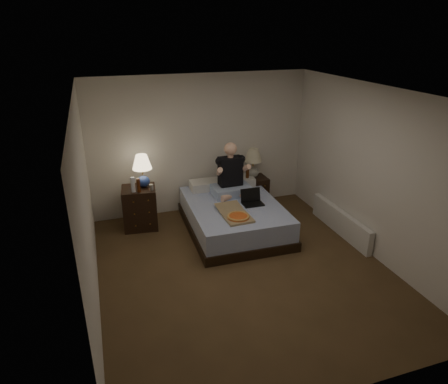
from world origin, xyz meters
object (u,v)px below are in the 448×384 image
object	(u,v)px
lamp_left	(142,171)
lamp_right	(253,163)
radiator	(341,222)
water_bottle	(133,185)
soda_can	(151,187)
nightstand_right	(254,192)
beer_bottle_left	(138,185)
pizza_box	(238,217)
beer_bottle_right	(247,175)
person	(231,170)
bed	(234,217)
nightstand_left	(140,208)
laptop	(253,198)

from	to	relation	value
lamp_left	lamp_right	distance (m)	2.07
radiator	water_bottle	bearing A→B (deg)	160.62
water_bottle	soda_can	xyz separation A→B (m)	(0.29, -0.02, -0.07)
nightstand_right	beer_bottle_left	world-z (taller)	beer_bottle_left
pizza_box	nightstand_right	bearing A→B (deg)	56.58
lamp_left	pizza_box	world-z (taller)	lamp_left
beer_bottle_right	pizza_box	bearing A→B (deg)	-116.81
person	water_bottle	bearing A→B (deg)	176.04
bed	lamp_right	world-z (taller)	lamp_right
nightstand_left	person	distance (m)	1.70
water_bottle	radiator	distance (m)	3.50
water_bottle	soda_can	distance (m)	0.30
nightstand_right	soda_can	xyz separation A→B (m)	(-1.99, -0.35, 0.48)
nightstand_right	beer_bottle_right	world-z (taller)	beer_bottle_right
bed	beer_bottle_left	bearing A→B (deg)	165.13
lamp_left	laptop	world-z (taller)	lamp_left
bed	nightstand_right	size ratio (longest dim) A/B	3.36
person	bed	bearing A→B (deg)	-103.32
nightstand_left	beer_bottle_left	distance (m)	0.50
soda_can	pizza_box	distance (m)	1.57
beer_bottle_left	pizza_box	bearing A→B (deg)	-36.76
nightstand_left	lamp_right	world-z (taller)	lamp_right
nightstand_right	person	distance (m)	1.00
water_bottle	beer_bottle_left	world-z (taller)	water_bottle
water_bottle	lamp_right	bearing A→B (deg)	9.00
nightstand_left	soda_can	size ratio (longest dim) A/B	7.24
lamp_left	pizza_box	size ratio (longest dim) A/B	0.74
bed	nightstand_right	world-z (taller)	nightstand_right
bed	lamp_right	size ratio (longest dim) A/B	3.50
nightstand_right	lamp_right	size ratio (longest dim) A/B	1.04
beer_bottle_left	lamp_left	bearing A→B (deg)	62.87
lamp_right	person	distance (m)	0.74
nightstand_left	beer_bottle_right	world-z (taller)	beer_bottle_right
bed	soda_can	xyz separation A→B (m)	(-1.29, 0.45, 0.53)
nightstand_left	nightstand_right	distance (m)	2.20
nightstand_left	lamp_right	size ratio (longest dim) A/B	1.29
nightstand_left	nightstand_right	bearing A→B (deg)	11.59
radiator	soda_can	bearing A→B (deg)	159.14
water_bottle	nightstand_left	bearing A→B (deg)	56.46
lamp_left	person	size ratio (longest dim) A/B	0.60
beer_bottle_left	laptop	bearing A→B (deg)	-17.95
nightstand_right	soda_can	world-z (taller)	soda_can
nightstand_left	bed	bearing A→B (deg)	-15.49
bed	person	xyz separation A→B (m)	(0.08, 0.37, 0.71)
nightstand_right	laptop	distance (m)	1.08
water_bottle	laptop	distance (m)	1.98
bed	nightstand_left	world-z (taller)	nightstand_left
bed	person	bearing A→B (deg)	78.93
soda_can	pizza_box	size ratio (longest dim) A/B	0.13
beer_bottle_right	water_bottle	bearing A→B (deg)	-173.68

